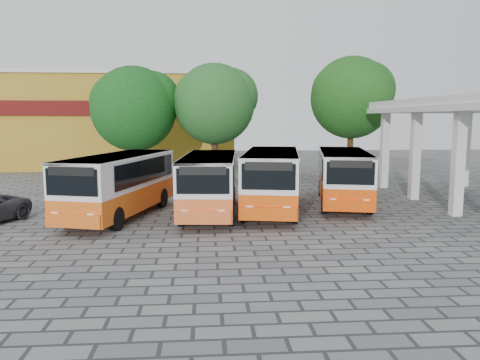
{
  "coord_description": "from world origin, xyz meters",
  "views": [
    {
      "loc": [
        -3.46,
        -18.23,
        4.4
      ],
      "look_at": [
        -1.83,
        3.54,
        1.5
      ],
      "focal_mm": 35.0,
      "sensor_mm": 36.0,
      "label": 1
    }
  ],
  "objects": [
    {
      "name": "shophouse_block",
      "position": [
        -11.0,
        25.99,
        4.16
      ],
      "size": [
        20.4,
        10.4,
        8.3
      ],
      "color": "#AA7F1C",
      "rests_on": "ground"
    },
    {
      "name": "ground",
      "position": [
        0.0,
        0.0,
        0.0
      ],
      "size": [
        90.0,
        90.0,
        0.0
      ],
      "primitive_type": "plane",
      "color": "#5C5C5F",
      "rests_on": "ground"
    },
    {
      "name": "tree_right",
      "position": [
        7.38,
        15.87,
        6.08
      ],
      "size": [
        6.3,
        6.0,
        8.88
      ],
      "color": "#482F14",
      "rests_on": "ground"
    },
    {
      "name": "bus_centre_left",
      "position": [
        -3.27,
        3.02,
        1.57
      ],
      "size": [
        2.86,
        7.68,
        2.71
      ],
      "rotation": [
        0.0,
        0.0,
        -0.08
      ],
      "color": "orange",
      "rests_on": "ground"
    },
    {
      "name": "bus_far_left",
      "position": [
        -7.28,
        2.68,
        1.6
      ],
      "size": [
        4.32,
        8.14,
        2.77
      ],
      "rotation": [
        0.0,
        0.0,
        -0.27
      ],
      "color": "#E85D11",
      "rests_on": "ground"
    },
    {
      "name": "bus_far_right",
      "position": [
        3.55,
        4.91,
        1.58
      ],
      "size": [
        3.86,
        7.96,
        2.73
      ],
      "rotation": [
        0.0,
        0.0,
        -0.21
      ],
      "color": "#EB4200",
      "rests_on": "ground"
    },
    {
      "name": "tree_middle",
      "position": [
        -2.7,
        15.24,
        5.57
      ],
      "size": [
        5.97,
        5.69,
        8.23
      ],
      "color": "#412F1D",
      "rests_on": "ground"
    },
    {
      "name": "tree_left",
      "position": [
        -8.36,
        15.48,
        5.24
      ],
      "size": [
        6.26,
        5.96,
        8.02
      ],
      "color": "#332013",
      "rests_on": "ground"
    },
    {
      "name": "bus_centre_right",
      "position": [
        -0.33,
        3.51,
        1.64
      ],
      "size": [
        3.72,
        8.21,
        2.84
      ],
      "rotation": [
        0.0,
        0.0,
        -0.17
      ],
      "color": "#E74A01",
      "rests_on": "ground"
    }
  ]
}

